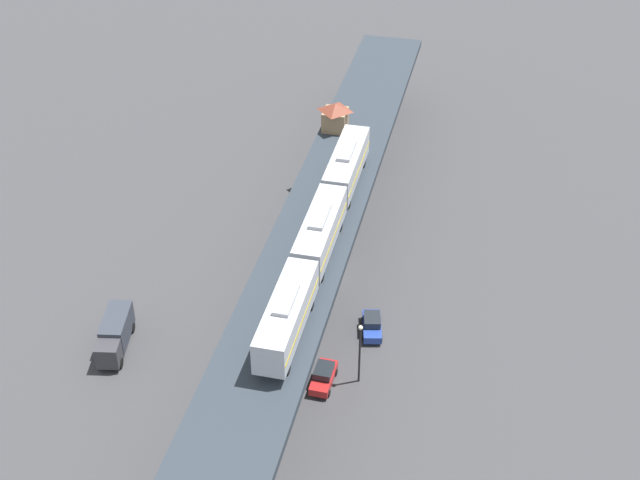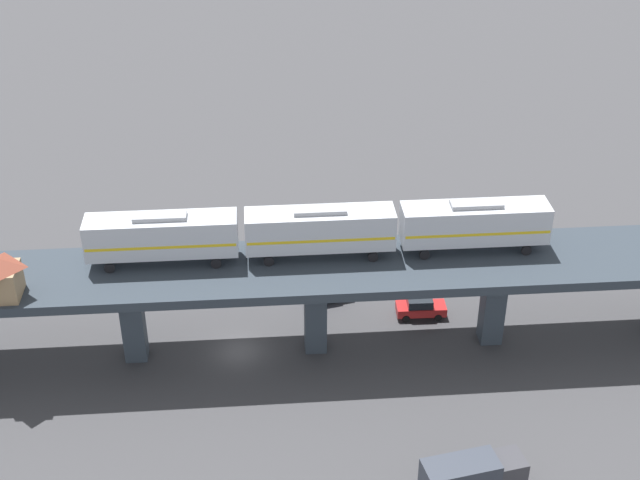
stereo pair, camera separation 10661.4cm
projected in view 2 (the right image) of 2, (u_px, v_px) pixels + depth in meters
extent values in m
plane|color=#38383A|center=(239.00, 351.00, 75.35)|extent=(400.00, 400.00, 0.00)
cube|color=#283039|center=(234.00, 273.00, 71.22)|extent=(36.22, 90.14, 0.80)
cube|color=#333D47|center=(133.00, 320.00, 72.82)|extent=(2.27, 2.27, 7.54)
cube|color=#333D47|center=(315.00, 311.00, 73.83)|extent=(2.27, 2.27, 7.54)
cube|color=#333D47|center=(493.00, 303.00, 74.83)|extent=(2.27, 2.27, 7.54)
cube|color=#ADB2BA|center=(162.00, 235.00, 70.51)|extent=(6.35, 12.28, 3.10)
cube|color=gold|center=(162.00, 239.00, 70.67)|extent=(6.31, 12.06, 0.24)
cube|color=gray|center=(160.00, 216.00, 69.61)|extent=(2.62, 4.43, 0.36)
cylinder|color=black|center=(113.00, 252.00, 72.35)|extent=(0.47, 0.87, 0.84)
cylinder|color=black|center=(109.00, 268.00, 70.32)|extent=(0.47, 0.87, 0.84)
cylinder|color=black|center=(217.00, 248.00, 72.91)|extent=(0.47, 0.87, 0.84)
cylinder|color=black|center=(216.00, 264.00, 70.88)|extent=(0.47, 0.87, 0.84)
cube|color=#ADB2BA|center=(320.00, 229.00, 71.36)|extent=(6.35, 12.28, 3.10)
cube|color=gold|center=(320.00, 232.00, 71.51)|extent=(6.31, 12.06, 0.24)
cube|color=gray|center=(320.00, 210.00, 70.46)|extent=(2.62, 4.43, 0.36)
cylinder|color=black|center=(268.00, 246.00, 73.19)|extent=(0.47, 0.87, 0.84)
cylinder|color=black|center=(269.00, 261.00, 71.16)|extent=(0.47, 0.87, 0.84)
cylinder|color=black|center=(369.00, 242.00, 73.75)|extent=(0.47, 0.87, 0.84)
cylinder|color=black|center=(373.00, 257.00, 71.73)|extent=(0.47, 0.87, 0.84)
cube|color=#ADB2BA|center=(475.00, 223.00, 72.20)|extent=(6.35, 12.28, 3.10)
cube|color=gold|center=(474.00, 226.00, 72.36)|extent=(6.31, 12.06, 0.24)
cube|color=gray|center=(477.00, 204.00, 71.30)|extent=(2.62, 4.43, 0.36)
cylinder|color=black|center=(419.00, 240.00, 74.03)|extent=(0.47, 0.87, 0.84)
cylinder|color=black|center=(425.00, 255.00, 72.01)|extent=(0.47, 0.87, 0.84)
cylinder|color=black|center=(518.00, 235.00, 74.60)|extent=(0.47, 0.87, 0.84)
cylinder|color=black|center=(526.00, 250.00, 72.57)|extent=(0.47, 0.87, 0.84)
cube|color=#8C7251|center=(1.00, 282.00, 67.15)|extent=(3.52, 3.52, 2.50)
cube|color=#AD1E1E|center=(421.00, 309.00, 79.35)|extent=(2.98, 4.73, 0.80)
cube|color=#1E2328|center=(420.00, 302.00, 78.94)|extent=(2.20, 2.58, 0.76)
cylinder|color=black|center=(403.00, 307.00, 80.22)|extent=(0.42, 0.70, 0.66)
cylinder|color=black|center=(406.00, 319.00, 78.76)|extent=(0.42, 0.70, 0.66)
cylinder|color=black|center=(435.00, 306.00, 80.36)|extent=(0.42, 0.70, 0.66)
cylinder|color=black|center=(438.00, 317.00, 78.90)|extent=(0.42, 0.70, 0.66)
cube|color=#233D93|center=(327.00, 293.00, 81.49)|extent=(3.78, 4.71, 0.80)
cube|color=#1E2328|center=(325.00, 286.00, 81.05)|extent=(2.53, 2.73, 0.76)
cylinder|color=black|center=(309.00, 294.00, 82.04)|extent=(0.54, 0.69, 0.66)
cylinder|color=black|center=(315.00, 304.00, 80.64)|extent=(0.54, 0.69, 0.66)
cylinder|color=black|center=(339.00, 289.00, 82.75)|extent=(0.54, 0.69, 0.66)
cylinder|color=black|center=(344.00, 299.00, 81.36)|extent=(0.54, 0.69, 0.66)
cube|color=#333338|center=(508.00, 470.00, 61.53)|extent=(2.89, 2.80, 2.30)
cube|color=#2D333D|center=(460.00, 478.00, 60.64)|extent=(4.49, 5.67, 2.70)
cylinder|color=black|center=(500.00, 471.00, 62.95)|extent=(0.78, 1.05, 1.00)
cylinder|color=black|center=(405.00, 266.00, 80.68)|extent=(0.20, 0.20, 6.50)
sphere|color=beige|center=(406.00, 233.00, 78.88)|extent=(0.44, 0.44, 0.44)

